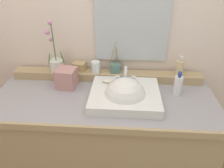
{
  "coord_description": "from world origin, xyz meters",
  "views": [
    {
      "loc": [
        0.14,
        -1.18,
        1.67
      ],
      "look_at": [
        0.06,
        -0.01,
        0.98
      ],
      "focal_mm": 34.27,
      "sensor_mm": 36.0,
      "label": 1
    }
  ],
  "objects_px": {
    "potted_plant": "(56,62)",
    "lotion_bottle": "(178,85)",
    "sink_basin": "(125,97)",
    "soap_bar": "(107,81)",
    "trinket_box": "(79,66)",
    "soap_dispenser": "(180,67)",
    "reed_diffuser": "(116,67)",
    "tumbler_cup": "(96,67)",
    "tissue_box": "(67,78)"
  },
  "relations": [
    {
      "from": "potted_plant",
      "to": "lotion_bottle",
      "type": "xyz_separation_m",
      "value": [
        0.87,
        -0.16,
        -0.06
      ]
    },
    {
      "from": "sink_basin",
      "to": "soap_bar",
      "type": "bearing_deg",
      "value": 135.35
    },
    {
      "from": "trinket_box",
      "to": "lotion_bottle",
      "type": "height_order",
      "value": "lotion_bottle"
    },
    {
      "from": "soap_bar",
      "to": "potted_plant",
      "type": "height_order",
      "value": "potted_plant"
    },
    {
      "from": "soap_dispenser",
      "to": "reed_diffuser",
      "type": "bearing_deg",
      "value": 178.12
    },
    {
      "from": "potted_plant",
      "to": "trinket_box",
      "type": "distance_m",
      "value": 0.17
    },
    {
      "from": "tumbler_cup",
      "to": "tissue_box",
      "type": "distance_m",
      "value": 0.23
    },
    {
      "from": "reed_diffuser",
      "to": "lotion_bottle",
      "type": "height_order",
      "value": "reed_diffuser"
    },
    {
      "from": "potted_plant",
      "to": "reed_diffuser",
      "type": "xyz_separation_m",
      "value": [
        0.44,
        0.02,
        -0.04
      ]
    },
    {
      "from": "trinket_box",
      "to": "lotion_bottle",
      "type": "relative_size",
      "value": 0.54
    },
    {
      "from": "potted_plant",
      "to": "soap_dispenser",
      "type": "distance_m",
      "value": 0.9
    },
    {
      "from": "potted_plant",
      "to": "soap_dispenser",
      "type": "height_order",
      "value": "potted_plant"
    },
    {
      "from": "soap_bar",
      "to": "trinket_box",
      "type": "distance_m",
      "value": 0.29
    },
    {
      "from": "soap_bar",
      "to": "tissue_box",
      "type": "height_order",
      "value": "tissue_box"
    },
    {
      "from": "tumbler_cup",
      "to": "trinket_box",
      "type": "xyz_separation_m",
      "value": [
        -0.13,
        0.03,
        -0.01
      ]
    },
    {
      "from": "soap_bar",
      "to": "potted_plant",
      "type": "xyz_separation_m",
      "value": [
        -0.39,
        0.14,
        0.06
      ]
    },
    {
      "from": "potted_plant",
      "to": "trinket_box",
      "type": "height_order",
      "value": "potted_plant"
    },
    {
      "from": "soap_bar",
      "to": "lotion_bottle",
      "type": "bearing_deg",
      "value": -2.54
    },
    {
      "from": "potted_plant",
      "to": "tissue_box",
      "type": "bearing_deg",
      "value": -48.29
    },
    {
      "from": "tumbler_cup",
      "to": "lotion_bottle",
      "type": "distance_m",
      "value": 0.6
    },
    {
      "from": "tumbler_cup",
      "to": "lotion_bottle",
      "type": "bearing_deg",
      "value": -16.08
    },
    {
      "from": "soap_bar",
      "to": "reed_diffuser",
      "type": "bearing_deg",
      "value": 73.73
    },
    {
      "from": "potted_plant",
      "to": "soap_dispenser",
      "type": "relative_size",
      "value": 2.63
    },
    {
      "from": "lotion_bottle",
      "to": "soap_dispenser",
      "type": "bearing_deg",
      "value": 77.51
    },
    {
      "from": "soap_dispenser",
      "to": "reed_diffuser",
      "type": "distance_m",
      "value": 0.46
    },
    {
      "from": "potted_plant",
      "to": "tissue_box",
      "type": "relative_size",
      "value": 2.77
    },
    {
      "from": "reed_diffuser",
      "to": "trinket_box",
      "type": "xyz_separation_m",
      "value": [
        -0.28,
        0.01,
        -0.01
      ]
    },
    {
      "from": "soap_dispenser",
      "to": "tissue_box",
      "type": "relative_size",
      "value": 1.05
    },
    {
      "from": "sink_basin",
      "to": "trinket_box",
      "type": "relative_size",
      "value": 4.86
    },
    {
      "from": "potted_plant",
      "to": "sink_basin",
      "type": "bearing_deg",
      "value": -26.86
    },
    {
      "from": "tumbler_cup",
      "to": "tissue_box",
      "type": "height_order",
      "value": "tumbler_cup"
    },
    {
      "from": "tumbler_cup",
      "to": "tissue_box",
      "type": "xyz_separation_m",
      "value": [
        -0.19,
        -0.12,
        -0.04
      ]
    },
    {
      "from": "soap_bar",
      "to": "reed_diffuser",
      "type": "xyz_separation_m",
      "value": [
        0.05,
        0.16,
        0.02
      ]
    },
    {
      "from": "potted_plant",
      "to": "reed_diffuser",
      "type": "bearing_deg",
      "value": 2.99
    },
    {
      "from": "tumbler_cup",
      "to": "reed_diffuser",
      "type": "distance_m",
      "value": 0.15
    },
    {
      "from": "sink_basin",
      "to": "soap_dispenser",
      "type": "relative_size",
      "value": 3.08
    },
    {
      "from": "sink_basin",
      "to": "soap_bar",
      "type": "height_order",
      "value": "sink_basin"
    },
    {
      "from": "soap_dispenser",
      "to": "lotion_bottle",
      "type": "bearing_deg",
      "value": -102.49
    },
    {
      "from": "tumbler_cup",
      "to": "trinket_box",
      "type": "distance_m",
      "value": 0.13
    },
    {
      "from": "potted_plant",
      "to": "tissue_box",
      "type": "distance_m",
      "value": 0.17
    },
    {
      "from": "tumbler_cup",
      "to": "potted_plant",
      "type": "bearing_deg",
      "value": -179.17
    },
    {
      "from": "trinket_box",
      "to": "sink_basin",
      "type": "bearing_deg",
      "value": -29.04
    },
    {
      "from": "sink_basin",
      "to": "potted_plant",
      "type": "xyz_separation_m",
      "value": [
        -0.52,
        0.26,
        0.11
      ]
    },
    {
      "from": "tumbler_cup",
      "to": "soap_bar",
      "type": "bearing_deg",
      "value": -55.28
    },
    {
      "from": "soap_dispenser",
      "to": "tissue_box",
      "type": "xyz_separation_m",
      "value": [
        -0.8,
        -0.12,
        -0.05
      ]
    },
    {
      "from": "soap_bar",
      "to": "trinket_box",
      "type": "xyz_separation_m",
      "value": [
        -0.23,
        0.17,
        0.02
      ]
    },
    {
      "from": "sink_basin",
      "to": "lotion_bottle",
      "type": "bearing_deg",
      "value": 15.93
    },
    {
      "from": "soap_bar",
      "to": "soap_dispenser",
      "type": "xyz_separation_m",
      "value": [
        0.51,
        0.15,
        0.05
      ]
    },
    {
      "from": "trinket_box",
      "to": "lotion_bottle",
      "type": "distance_m",
      "value": 0.73
    },
    {
      "from": "tissue_box",
      "to": "trinket_box",
      "type": "bearing_deg",
      "value": 67.36
    }
  ]
}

